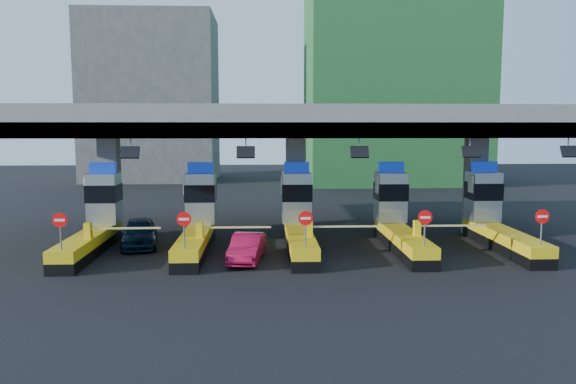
{
  "coord_description": "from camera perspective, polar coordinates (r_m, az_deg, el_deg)",
  "views": [
    {
      "loc": [
        -1.75,
        -27.44,
        6.06
      ],
      "look_at": [
        -0.53,
        0.0,
        2.8
      ],
      "focal_mm": 35.0,
      "sensor_mm": 36.0,
      "label": 1
    }
  ],
  "objects": [
    {
      "name": "toll_lane_far_right",
      "position": [
        30.47,
        20.19,
        -2.45
      ],
      "size": [
        4.43,
        8.0,
        4.16
      ],
      "color": "black",
      "rests_on": "ground"
    },
    {
      "name": "bg_building_concrete",
      "position": [
        64.68,
        -13.65,
        9.19
      ],
      "size": [
        14.0,
        10.0,
        18.0
      ],
      "primitive_type": "cube",
      "color": "#4C4C49",
      "rests_on": "ground"
    },
    {
      "name": "van",
      "position": [
        29.17,
        -14.86,
        -4.0
      ],
      "size": [
        2.42,
        4.47,
        1.44
      ],
      "primitive_type": "imported",
      "rotation": [
        0.0,
        0.0,
        0.18
      ],
      "color": "black",
      "rests_on": "ground"
    },
    {
      "name": "toll_lane_center",
      "position": [
        28.16,
        1.05,
        -2.76
      ],
      "size": [
        4.43,
        8.0,
        4.16
      ],
      "color": "black",
      "rests_on": "ground"
    },
    {
      "name": "ground",
      "position": [
        28.16,
        1.07,
        -5.65
      ],
      "size": [
        120.0,
        120.0,
        0.0
      ],
      "primitive_type": "plane",
      "color": "black",
      "rests_on": "ground"
    },
    {
      "name": "toll_lane_left",
      "position": [
        28.3,
        -9.12,
        -2.8
      ],
      "size": [
        4.43,
        8.0,
        4.16
      ],
      "color": "black",
      "rests_on": "ground"
    },
    {
      "name": "toll_lane_far_left",
      "position": [
        29.29,
        -18.9,
        -2.75
      ],
      "size": [
        4.43,
        8.0,
        4.16
      ],
      "color": "black",
      "rests_on": "ground"
    },
    {
      "name": "red_car",
      "position": [
        25.29,
        -4.19,
        -5.68
      ],
      "size": [
        1.75,
        3.84,
        1.22
      ],
      "primitive_type": "imported",
      "rotation": [
        0.0,
        0.0,
        -0.13
      ],
      "color": "#AD0D33",
      "rests_on": "ground"
    },
    {
      "name": "toll_lane_right",
      "position": [
        28.91,
        11.0,
        -2.63
      ],
      "size": [
        4.43,
        8.0,
        4.16
      ],
      "color": "black",
      "rests_on": "ground"
    },
    {
      "name": "toll_canopy",
      "position": [
        30.36,
        0.76,
        6.91
      ],
      "size": [
        28.0,
        12.09,
        7.0
      ],
      "color": "slate",
      "rests_on": "ground"
    },
    {
      "name": "bg_building_scaffold",
      "position": [
        61.53,
        10.71,
        14.07
      ],
      "size": [
        18.0,
        12.0,
        28.0
      ],
      "primitive_type": "cube",
      "color": "#1E5926",
      "rests_on": "ground"
    }
  ]
}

